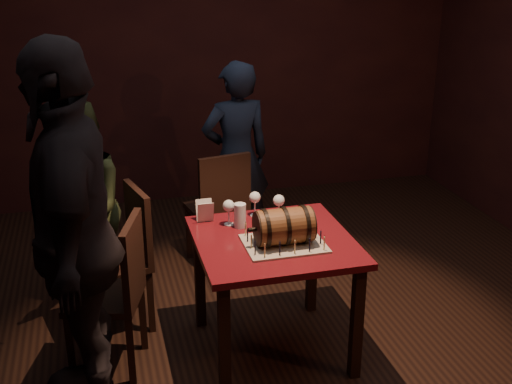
{
  "coord_description": "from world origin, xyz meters",
  "views": [
    {
      "loc": [
        -0.97,
        -3.43,
        2.33
      ],
      "look_at": [
        -0.06,
        0.05,
        0.95
      ],
      "focal_mm": 45.0,
      "sensor_mm": 36.0,
      "label": 1
    }
  ],
  "objects_px": {
    "person_back": "(236,157)",
    "person_left_front": "(74,238)",
    "chair_left_rear": "(125,251)",
    "person_left_rear": "(81,210)",
    "wine_glass_right": "(279,202)",
    "pub_table": "(273,255)",
    "barrel_cake": "(284,226)",
    "pint_of_ale": "(240,216)",
    "wine_glass_left": "(229,207)",
    "chair_back": "(220,204)",
    "chair_left_front": "(118,287)",
    "wine_glass_mid": "(255,198)"
  },
  "relations": [
    {
      "from": "pint_of_ale",
      "to": "chair_left_front",
      "type": "bearing_deg",
      "value": -169.49
    },
    {
      "from": "person_back",
      "to": "person_left_front",
      "type": "distance_m",
      "value": 2.14
    },
    {
      "from": "chair_left_front",
      "to": "person_left_rear",
      "type": "relative_size",
      "value": 0.65
    },
    {
      "from": "pub_table",
      "to": "person_left_rear",
      "type": "xyz_separation_m",
      "value": [
        -1.08,
        0.81,
        0.08
      ]
    },
    {
      "from": "person_left_front",
      "to": "pub_table",
      "type": "bearing_deg",
      "value": 105.65
    },
    {
      "from": "pint_of_ale",
      "to": "pub_table",
      "type": "bearing_deg",
      "value": -53.98
    },
    {
      "from": "pint_of_ale",
      "to": "person_back",
      "type": "height_order",
      "value": "person_back"
    },
    {
      "from": "pub_table",
      "to": "chair_left_front",
      "type": "distance_m",
      "value": 0.91
    },
    {
      "from": "barrel_cake",
      "to": "pint_of_ale",
      "type": "relative_size",
      "value": 2.5
    },
    {
      "from": "person_back",
      "to": "chair_left_rear",
      "type": "bearing_deg",
      "value": 39.5
    },
    {
      "from": "chair_left_front",
      "to": "pint_of_ale",
      "type": "bearing_deg",
      "value": 10.51
    },
    {
      "from": "chair_back",
      "to": "wine_glass_mid",
      "type": "bearing_deg",
      "value": -85.67
    },
    {
      "from": "barrel_cake",
      "to": "pint_of_ale",
      "type": "bearing_deg",
      "value": 121.35
    },
    {
      "from": "chair_left_rear",
      "to": "wine_glass_right",
      "type": "bearing_deg",
      "value": -15.59
    },
    {
      "from": "chair_left_rear",
      "to": "chair_back",
      "type": "bearing_deg",
      "value": 40.3
    },
    {
      "from": "pint_of_ale",
      "to": "chair_back",
      "type": "relative_size",
      "value": 0.16
    },
    {
      "from": "wine_glass_left",
      "to": "chair_back",
      "type": "xyz_separation_m",
      "value": [
        0.13,
        0.9,
        -0.35
      ]
    },
    {
      "from": "wine_glass_right",
      "to": "chair_left_front",
      "type": "relative_size",
      "value": 0.17
    },
    {
      "from": "chair_back",
      "to": "pub_table",
      "type": "bearing_deg",
      "value": -85.95
    },
    {
      "from": "barrel_cake",
      "to": "chair_left_rear",
      "type": "distance_m",
      "value": 1.11
    },
    {
      "from": "pub_table",
      "to": "wine_glass_mid",
      "type": "height_order",
      "value": "wine_glass_mid"
    },
    {
      "from": "wine_glass_left",
      "to": "wine_glass_mid",
      "type": "xyz_separation_m",
      "value": [
        0.19,
        0.1,
        -0.0
      ]
    },
    {
      "from": "chair_back",
      "to": "chair_left_rear",
      "type": "bearing_deg",
      "value": -139.7
    },
    {
      "from": "pint_of_ale",
      "to": "barrel_cake",
      "type": "bearing_deg",
      "value": -58.65
    },
    {
      "from": "chair_back",
      "to": "person_back",
      "type": "distance_m",
      "value": 0.47
    },
    {
      "from": "wine_glass_right",
      "to": "pub_table",
      "type": "bearing_deg",
      "value": -112.32
    },
    {
      "from": "wine_glass_right",
      "to": "chair_left_rear",
      "type": "bearing_deg",
      "value": 164.41
    },
    {
      "from": "barrel_cake",
      "to": "chair_left_rear",
      "type": "relative_size",
      "value": 0.4
    },
    {
      "from": "chair_back",
      "to": "chair_left_front",
      "type": "height_order",
      "value": "same"
    },
    {
      "from": "wine_glass_right",
      "to": "chair_back",
      "type": "xyz_separation_m",
      "value": [
        -0.19,
        0.89,
        -0.35
      ]
    },
    {
      "from": "wine_glass_left",
      "to": "chair_left_front",
      "type": "height_order",
      "value": "chair_left_front"
    },
    {
      "from": "pint_of_ale",
      "to": "chair_back",
      "type": "height_order",
      "value": "chair_back"
    },
    {
      "from": "chair_left_front",
      "to": "person_left_front",
      "type": "xyz_separation_m",
      "value": [
        -0.19,
        -0.31,
        0.47
      ]
    },
    {
      "from": "pub_table",
      "to": "chair_back",
      "type": "height_order",
      "value": "chair_back"
    },
    {
      "from": "wine_glass_left",
      "to": "person_left_rear",
      "type": "xyz_separation_m",
      "value": [
        -0.87,
        0.55,
        -0.15
      ]
    },
    {
      "from": "wine_glass_mid",
      "to": "chair_left_front",
      "type": "xyz_separation_m",
      "value": [
        -0.88,
        -0.29,
        -0.34
      ]
    },
    {
      "from": "chair_left_front",
      "to": "person_left_front",
      "type": "bearing_deg",
      "value": -121.98
    },
    {
      "from": "wine_glass_left",
      "to": "person_left_front",
      "type": "bearing_deg",
      "value": -150.65
    },
    {
      "from": "pub_table",
      "to": "chair_back",
      "type": "relative_size",
      "value": 0.97
    },
    {
      "from": "person_back",
      "to": "person_left_front",
      "type": "xyz_separation_m",
      "value": [
        -1.22,
        -1.75,
        0.22
      ]
    },
    {
      "from": "pub_table",
      "to": "wine_glass_left",
      "type": "bearing_deg",
      "value": 129.01
    },
    {
      "from": "chair_left_front",
      "to": "wine_glass_right",
      "type": "bearing_deg",
      "value": 11.03
    },
    {
      "from": "chair_left_rear",
      "to": "person_left_rear",
      "type": "distance_m",
      "value": 0.43
    },
    {
      "from": "pub_table",
      "to": "barrel_cake",
      "type": "relative_size",
      "value": 2.4
    },
    {
      "from": "wine_glass_right",
      "to": "person_left_front",
      "type": "xyz_separation_m",
      "value": [
        -1.2,
        -0.5,
        0.12
      ]
    },
    {
      "from": "wine_glass_mid",
      "to": "person_left_front",
      "type": "height_order",
      "value": "person_left_front"
    },
    {
      "from": "wine_glass_left",
      "to": "wine_glass_right",
      "type": "relative_size",
      "value": 1.0
    },
    {
      "from": "chair_left_rear",
      "to": "chair_left_front",
      "type": "bearing_deg",
      "value": -99.0
    },
    {
      "from": "wine_glass_right",
      "to": "chair_left_rear",
      "type": "height_order",
      "value": "chair_left_rear"
    },
    {
      "from": "wine_glass_mid",
      "to": "wine_glass_right",
      "type": "relative_size",
      "value": 1.0
    }
  ]
}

